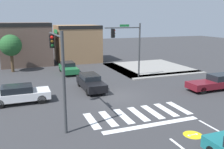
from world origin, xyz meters
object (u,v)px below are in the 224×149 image
object	(u,v)px
traffic_signal_southwest	(58,59)
traffic_signal_northeast	(128,42)
car_green	(68,68)
roadside_tree	(11,46)
car_white	(20,94)
car_maroon	(214,82)
car_black	(91,82)

from	to	relation	value
traffic_signal_southwest	traffic_signal_northeast	world-z (taller)	traffic_signal_northeast
traffic_signal_southwest	car_green	world-z (taller)	traffic_signal_southwest
roadside_tree	car_white	bearing A→B (deg)	-87.11
car_maroon	traffic_signal_southwest	bearing A→B (deg)	8.49
traffic_signal_southwest	car_white	size ratio (longest dim) A/B	1.31
traffic_signal_northeast	car_white	world-z (taller)	traffic_signal_northeast
traffic_signal_southwest	car_black	size ratio (longest dim) A/B	1.26
roadside_tree	car_green	bearing A→B (deg)	-26.81
roadside_tree	traffic_signal_northeast	bearing A→B (deg)	-35.41
traffic_signal_southwest	traffic_signal_northeast	xyz separation A→B (m)	(9.05, 9.14, -0.01)
car_green	car_white	xyz separation A→B (m)	(-5.83, -9.65, 0.07)
car_maroon	roadside_tree	size ratio (longest dim) A/B	1.00
car_maroon	roadside_tree	world-z (taller)	roadside_tree
car_black	traffic_signal_southwest	bearing A→B (deg)	-31.32
traffic_signal_northeast	car_maroon	world-z (taller)	traffic_signal_northeast
traffic_signal_southwest	roadside_tree	world-z (taller)	traffic_signal_southwest
traffic_signal_northeast	car_maroon	xyz separation A→B (m)	(5.80, -6.92, -3.46)
car_white	car_maroon	bearing A→B (deg)	-8.66
traffic_signal_northeast	car_green	size ratio (longest dim) A/B	1.36
car_white	car_green	bearing A→B (deg)	58.86
traffic_signal_northeast	car_black	size ratio (longest dim) A/B	1.29
traffic_signal_southwest	car_white	bearing A→B (deg)	26.86
traffic_signal_southwest	roadside_tree	size ratio (longest dim) A/B	1.27
car_white	car_black	xyz separation A→B (m)	(6.40, 1.63, -0.01)
car_green	car_maroon	size ratio (longest dim) A/B	0.96
traffic_signal_southwest	roadside_tree	distance (m)	18.07
traffic_signal_northeast	car_black	xyz separation A→B (m)	(-5.11, -2.66, -3.45)
car_white	roadside_tree	world-z (taller)	roadside_tree
car_white	car_black	world-z (taller)	same
roadside_tree	traffic_signal_southwest	bearing A→B (deg)	-80.08
traffic_signal_southwest	car_white	world-z (taller)	traffic_signal_southwest
car_green	roadside_tree	world-z (taller)	roadside_tree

